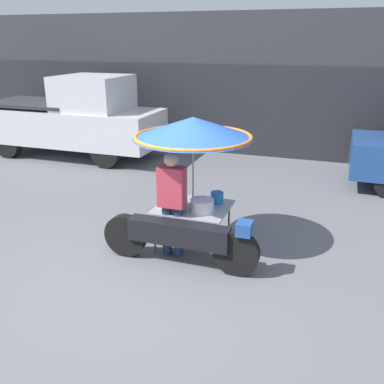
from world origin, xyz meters
name	(u,v)px	position (x,y,z in m)	size (l,w,h in m)	color
ground_plane	(138,278)	(0.00, 0.00, 0.00)	(36.00, 36.00, 0.00)	slate
shopfront_building	(258,83)	(0.00, 7.91, 1.85)	(28.00, 2.06, 3.71)	#38383D
vendor_motorcycle_cart	(191,155)	(0.38, 1.08, 1.48)	(2.30, 1.74, 2.00)	black
vendor_person	(172,200)	(0.19, 0.79, 0.88)	(0.38, 0.22, 1.57)	navy
pickup_truck	(74,119)	(-4.42, 5.25, 1.01)	(4.97, 1.79, 2.15)	black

